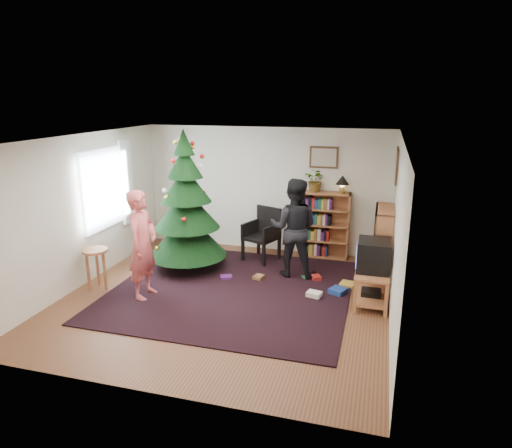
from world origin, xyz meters
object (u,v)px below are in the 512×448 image
(tv_stand, at_px, (372,283))
(armchair, at_px, (263,231))
(person_by_chair, at_px, (294,228))
(table_lamp, at_px, (342,181))
(picture_right, at_px, (397,166))
(potted_plant, at_px, (316,180))
(christmas_tree, at_px, (187,213))
(person_standing, at_px, (143,245))
(bookshelf_right, at_px, (382,245))
(bookshelf_back, at_px, (325,224))
(stool, at_px, (96,258))
(crt_tv, at_px, (374,255))
(picture_back, at_px, (324,157))

(tv_stand, height_order, armchair, armchair)
(person_by_chair, xyz_separation_m, table_lamp, (0.70, 1.13, 0.66))
(picture_right, height_order, potted_plant, picture_right)
(christmas_tree, distance_m, person_standing, 1.31)
(bookshelf_right, distance_m, potted_plant, 1.88)
(picture_right, distance_m, bookshelf_right, 1.37)
(picture_right, distance_m, person_by_chair, 2.03)
(christmas_tree, height_order, bookshelf_back, christmas_tree)
(armchair, bearing_deg, potted_plant, 47.73)
(stool, height_order, table_lamp, table_lamp)
(stool, bearing_deg, tv_stand, 8.20)
(person_standing, bearing_deg, christmas_tree, -7.29)
(bookshelf_back, bearing_deg, christmas_tree, -149.67)
(bookshelf_right, distance_m, armchair, 2.32)
(armchair, xyz_separation_m, potted_plant, (0.93, 0.45, 0.97))
(potted_plant, bearing_deg, bookshelf_back, 0.00)
(crt_tv, xyz_separation_m, potted_plant, (-1.18, 1.93, 0.74))
(picture_right, xyz_separation_m, person_by_chair, (-1.64, -0.54, -1.08))
(bookshelf_back, xyz_separation_m, person_by_chair, (-0.40, -1.13, 0.21))
(christmas_tree, relative_size, bookshelf_back, 1.97)
(armchair, bearing_deg, bookshelf_right, 7.21)
(picture_right, relative_size, stool, 0.88)
(crt_tv, bearing_deg, bookshelf_back, 117.00)
(crt_tv, height_order, armchair, armchair)
(bookshelf_right, xyz_separation_m, stool, (-4.51, -1.53, -0.14))
(tv_stand, height_order, crt_tv, crt_tv)
(potted_plant, height_order, table_lamp, potted_plant)
(armchair, relative_size, person_by_chair, 0.59)
(potted_plant, bearing_deg, armchair, -154.04)
(picture_right, distance_m, christmas_tree, 3.73)
(picture_back, bearing_deg, crt_tv, -62.65)
(bookshelf_back, xyz_separation_m, stool, (-3.41, -2.56, -0.14))
(bookshelf_back, distance_m, tv_stand, 2.19)
(stool, xyz_separation_m, potted_plant, (3.21, 2.56, 1.00))
(bookshelf_right, xyz_separation_m, person_standing, (-3.59, -1.60, 0.20))
(bookshelf_back, distance_m, armchair, 1.23)
(bookshelf_right, relative_size, tv_stand, 1.45)
(tv_stand, xyz_separation_m, table_lamp, (-0.69, 1.93, 1.21))
(picture_back, relative_size, stool, 0.81)
(christmas_tree, bearing_deg, bookshelf_right, 5.25)
(stool, xyz_separation_m, person_standing, (0.93, -0.07, 0.34))
(bookshelf_right, height_order, person_standing, person_standing)
(picture_right, relative_size, bookshelf_right, 0.46)
(crt_tv, distance_m, person_by_chair, 1.59)
(bookshelf_right, xyz_separation_m, table_lamp, (-0.81, 1.04, 0.87))
(bookshelf_back, bearing_deg, bookshelf_right, -43.15)
(picture_back, bearing_deg, christmas_tree, -146.26)
(picture_back, height_order, person_by_chair, picture_back)
(picture_right, height_order, christmas_tree, christmas_tree)
(picture_right, height_order, stool, picture_right)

